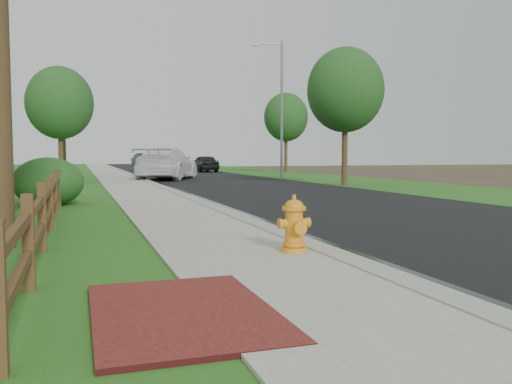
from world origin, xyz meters
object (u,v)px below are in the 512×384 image
object	(u,v)px
streetlight	(279,101)
dark_car_mid	(204,163)
ranch_fence	(53,197)
fire_hydrant	(294,226)
white_suv	(167,164)

from	to	relation	value
streetlight	dark_car_mid	bearing A→B (deg)	99.15
streetlight	ranch_fence	bearing A→B (deg)	-122.13
ranch_fence	fire_hydrant	xyz separation A→B (m)	(3.50, -4.95, -0.13)
ranch_fence	streetlight	world-z (taller)	streetlight
fire_hydrant	dark_car_mid	bearing A→B (deg)	79.16
fire_hydrant	white_suv	world-z (taller)	white_suv
ranch_fence	dark_car_mid	world-z (taller)	dark_car_mid
ranch_fence	streetlight	bearing A→B (deg)	57.87
white_suv	streetlight	world-z (taller)	streetlight
ranch_fence	dark_car_mid	size ratio (longest dim) A/B	4.03
dark_car_mid	streetlight	distance (m)	13.54
fire_hydrant	streetlight	world-z (taller)	streetlight
ranch_fence	dark_car_mid	bearing A→B (deg)	71.96
fire_hydrant	streetlight	bearing A→B (deg)	69.81
fire_hydrant	streetlight	distance (m)	27.44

